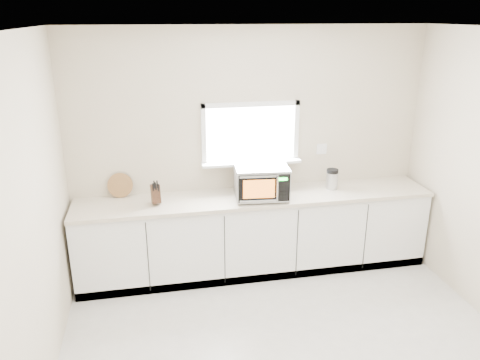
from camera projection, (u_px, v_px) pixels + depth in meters
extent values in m
cube|color=beige|center=(250.00, 150.00, 5.27)|extent=(4.00, 0.02, 2.70)
cube|color=white|center=(250.00, 133.00, 5.19)|extent=(1.00, 0.02, 0.60)
cube|color=white|center=(252.00, 162.00, 5.24)|extent=(1.12, 0.16, 0.03)
cube|color=white|center=(251.00, 104.00, 5.06)|extent=(1.10, 0.04, 0.05)
cube|color=white|center=(251.00, 162.00, 5.28)|extent=(1.10, 0.04, 0.05)
cube|color=white|center=(204.00, 136.00, 5.08)|extent=(0.05, 0.04, 0.70)
cube|color=white|center=(296.00, 131.00, 5.27)|extent=(0.05, 0.04, 0.70)
cube|color=white|center=(322.00, 149.00, 5.43)|extent=(0.12, 0.01, 0.12)
cube|color=white|center=(255.00, 235.00, 5.30)|extent=(3.92, 0.60, 0.88)
cube|color=beige|center=(256.00, 197.00, 5.13)|extent=(3.92, 0.64, 0.04)
cylinder|color=black|center=(241.00, 203.00, 4.89)|extent=(0.03, 0.03, 0.02)
cylinder|color=black|center=(238.00, 192.00, 5.21)|extent=(0.03, 0.03, 0.02)
cylinder|color=black|center=(285.00, 202.00, 4.94)|extent=(0.03, 0.03, 0.02)
cylinder|color=black|center=(279.00, 190.00, 5.25)|extent=(0.03, 0.03, 0.02)
cube|color=#ADB0B5|center=(261.00, 182.00, 5.01)|extent=(0.59, 0.47, 0.33)
cube|color=black|center=(264.00, 189.00, 4.81)|extent=(0.53, 0.06, 0.29)
cube|color=orange|center=(259.00, 189.00, 4.80)|extent=(0.33, 0.03, 0.20)
cylinder|color=silver|center=(278.00, 189.00, 4.80)|extent=(0.02, 0.02, 0.26)
cube|color=black|center=(282.00, 188.00, 4.83)|extent=(0.13, 0.02, 0.29)
cube|color=#19FF33|center=(283.00, 179.00, 4.79)|extent=(0.09, 0.01, 0.03)
cube|color=silver|center=(261.00, 166.00, 4.96)|extent=(0.59, 0.47, 0.01)
cube|color=#462D19|center=(156.00, 194.00, 4.87)|extent=(0.11, 0.20, 0.22)
cube|color=black|center=(153.00, 187.00, 4.79)|extent=(0.02, 0.04, 0.08)
cube|color=black|center=(156.00, 186.00, 4.80)|extent=(0.02, 0.04, 0.08)
cube|color=black|center=(158.00, 187.00, 4.81)|extent=(0.02, 0.04, 0.08)
cube|color=black|center=(154.00, 185.00, 4.79)|extent=(0.02, 0.04, 0.08)
cube|color=black|center=(157.00, 184.00, 4.80)|extent=(0.02, 0.04, 0.08)
cylinder|color=olive|center=(120.00, 185.00, 5.05)|extent=(0.27, 0.06, 0.27)
cylinder|color=#ADB0B5|center=(332.00, 181.00, 5.30)|extent=(0.15, 0.15, 0.19)
cylinder|color=black|center=(333.00, 171.00, 5.26)|extent=(0.15, 0.15, 0.04)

